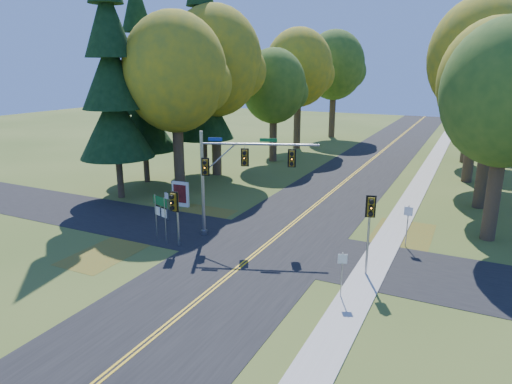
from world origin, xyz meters
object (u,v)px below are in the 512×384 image
at_px(east_signal_pole, 370,216).
at_px(route_sign_cluster, 160,209).
at_px(info_kiosk, 181,194).
at_px(traffic_mast, 231,170).

relative_size(east_signal_pole, route_sign_cluster, 1.47).
height_order(east_signal_pole, info_kiosk, east_signal_pole).
bearing_deg(route_sign_cluster, east_signal_pole, 21.35).
distance_m(east_signal_pole, info_kiosk, 16.18).
xyz_separation_m(traffic_mast, east_signal_pole, (8.67, -1.99, -0.96)).
bearing_deg(east_signal_pole, info_kiosk, 142.39).
distance_m(traffic_mast, route_sign_cluster, 4.71).
relative_size(traffic_mast, east_signal_pole, 1.59).
xyz_separation_m(east_signal_pole, info_kiosk, (-15.00, 5.62, -2.22)).
distance_m(traffic_mast, info_kiosk, 7.96).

